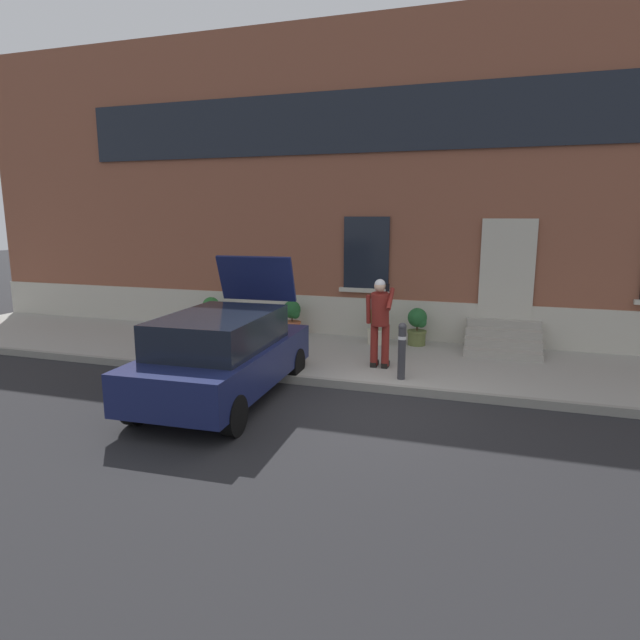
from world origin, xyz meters
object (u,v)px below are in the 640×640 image
Objects in this scene: hatchback_car_navy at (224,354)px; bollard_far_left at (209,334)px; planter_charcoal at (212,313)px; planter_cream at (377,324)px; planter_olive at (417,326)px; planter_terracotta at (292,317)px; person_on_phone at (380,317)px; bollard_near_person at (402,349)px.

bollard_far_left is at bearing 126.28° from hatchback_car_navy.
planter_charcoal is at bearing 118.41° from bollard_far_left.
planter_cream is 1.00× the size of planter_olive.
bollard_far_left reaches higher than planter_terracotta.
person_on_phone is (2.19, 2.20, 0.35)m from hatchback_car_navy.
hatchback_car_navy reaches higher than planter_charcoal.
person_on_phone reaches higher than bollard_near_person.
bollard_near_person is at bearing 30.37° from hatchback_car_navy.
bollard_far_left is at bearing -61.59° from planter_charcoal.
planter_terracotta is 1.00× the size of planter_olive.
bollard_far_left is 1.22× the size of planter_cream.
hatchback_car_navy is at bearing -149.63° from bollard_near_person.
bollard_near_person is 4.29m from planter_terracotta.
person_on_phone is 2.09m from planter_cream.
planter_charcoal is 2.20m from planter_terracotta.
planter_olive is (5.30, -0.03, 0.00)m from planter_charcoal.
hatchback_car_navy is 4.51m from planter_cream.
planter_charcoal is (-1.49, 2.76, -0.11)m from bollard_far_left.
person_on_phone is 5.35m from planter_charcoal.
planter_cream is (4.39, -0.20, 0.00)m from planter_charcoal.
planter_terracotta is 2.22m from planter_cream.
planter_terracotta is (2.20, 0.09, 0.00)m from planter_charcoal.
planter_cream is (2.20, -0.29, 0.00)m from planter_terracotta.
planter_cream is (-1.01, 2.57, -0.11)m from bollard_near_person.
planter_terracotta is (0.70, 2.85, -0.11)m from bollard_far_left.
planter_cream is at bearing -2.57° from planter_charcoal.
hatchback_car_navy reaches higher than planter_cream.
planter_charcoal is 1.00× the size of planter_cream.
hatchback_car_navy reaches higher than planter_terracotta.
bollard_far_left is at bearing -144.32° from planter_olive.
planter_cream and planter_olive have the same top height.
person_on_phone reaches higher than planter_terracotta.
hatchback_car_navy is 3.13m from person_on_phone.
planter_olive is (-0.10, 2.73, -0.11)m from bollard_near_person.
bollard_far_left is (-3.91, 0.00, 0.00)m from bollard_near_person.
planter_olive is at bearing 82.09° from person_on_phone.
hatchback_car_navy is 3.17m from bollard_near_person.
bollard_far_left is (-1.18, 1.60, -0.09)m from hatchback_car_navy.
planter_cream is 0.92m from planter_olive.
bollard_near_person is at bearing -87.91° from planter_olive.
planter_olive is at bearing 35.68° from bollard_far_left.
planter_charcoal is at bearing -177.64° from planter_terracotta.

